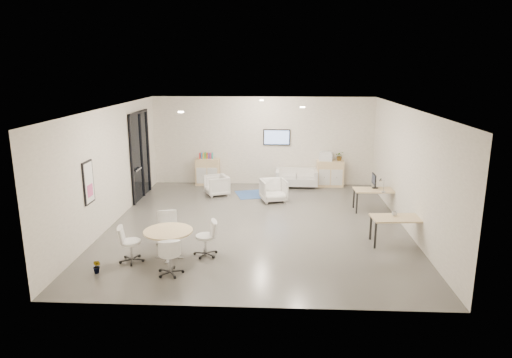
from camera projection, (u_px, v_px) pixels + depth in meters
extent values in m
cube|color=#54514D|center=(257.00, 238.00, 12.73)|extent=(8.00, 9.00, 0.80)
cube|color=white|center=(257.00, 92.00, 11.77)|extent=(8.00, 9.00, 0.80)
cube|color=beige|center=(263.00, 139.00, 17.00)|extent=(8.00, 0.80, 3.20)
cube|color=beige|center=(243.00, 232.00, 7.50)|extent=(8.00, 0.80, 3.20)
cube|color=beige|center=(97.00, 166.00, 12.46)|extent=(0.80, 9.00, 3.20)
cube|color=beige|center=(423.00, 170.00, 12.04)|extent=(0.80, 9.00, 3.20)
cube|color=black|center=(140.00, 155.00, 14.91)|extent=(0.02, 1.90, 2.85)
cube|color=black|center=(138.00, 113.00, 14.57)|extent=(0.06, 1.90, 0.08)
cube|color=black|center=(132.00, 161.00, 14.03)|extent=(0.06, 0.08, 2.85)
cube|color=black|center=(148.00, 150.00, 15.79)|extent=(0.06, 0.08, 2.85)
cube|color=black|center=(142.00, 154.00, 15.05)|extent=(0.06, 0.07, 2.85)
cube|color=#B2B2B7|center=(138.00, 169.00, 14.56)|extent=(0.04, 0.60, 0.05)
cube|color=black|center=(88.00, 182.00, 10.90)|extent=(0.04, 0.54, 1.04)
cube|color=white|center=(89.00, 182.00, 10.90)|extent=(0.01, 0.46, 0.96)
cube|color=#D04D88|center=(90.00, 191.00, 10.95)|extent=(0.01, 0.32, 0.30)
cube|color=black|center=(277.00, 137.00, 16.52)|extent=(0.98, 0.05, 0.58)
cube|color=#8EAFF5|center=(277.00, 137.00, 16.50)|extent=(0.90, 0.01, 0.50)
cylinder|color=#FFEAC6|center=(181.00, 112.00, 10.99)|extent=(0.14, 0.14, 0.03)
cylinder|color=#FFEAC6|center=(302.00, 107.00, 12.30)|extent=(0.14, 0.14, 0.03)
cylinder|color=#FFEAC6|center=(262.00, 100.00, 14.78)|extent=(0.14, 0.14, 0.03)
cube|color=#DBB884|center=(208.00, 172.00, 16.74)|extent=(0.87, 0.43, 0.97)
cube|color=silver|center=(201.00, 176.00, 16.56)|extent=(0.36, 0.02, 0.58)
cube|color=silver|center=(212.00, 176.00, 16.54)|extent=(0.36, 0.02, 0.58)
cube|color=#DBB884|center=(330.00, 173.00, 16.52)|extent=(0.96, 0.45, 0.96)
cube|color=silver|center=(324.00, 177.00, 16.33)|extent=(0.40, 0.02, 0.57)
cube|color=silver|center=(337.00, 177.00, 16.31)|extent=(0.40, 0.02, 0.57)
cube|color=red|center=(200.00, 156.00, 16.61)|extent=(0.04, 0.14, 0.22)
cube|color=#337FCC|center=(202.00, 156.00, 16.61)|extent=(0.04, 0.14, 0.22)
cube|color=gold|center=(204.00, 156.00, 16.60)|extent=(0.04, 0.14, 0.22)
cube|color=#4CB24C|center=(205.00, 156.00, 16.60)|extent=(0.04, 0.14, 0.22)
cube|color=#CC6619|center=(207.00, 156.00, 16.60)|extent=(0.04, 0.14, 0.22)
cube|color=purple|center=(209.00, 156.00, 16.59)|extent=(0.04, 0.14, 0.22)
cube|color=#E54C7F|center=(211.00, 156.00, 16.59)|extent=(0.04, 0.14, 0.22)
cube|color=teal|center=(212.00, 156.00, 16.59)|extent=(0.04, 0.14, 0.22)
cube|color=white|center=(326.00, 157.00, 16.38)|extent=(0.52, 0.46, 0.27)
cube|color=white|center=(326.00, 152.00, 16.34)|extent=(0.39, 0.34, 0.06)
cube|color=silver|center=(296.00, 181.00, 16.48)|extent=(1.49, 0.75, 0.28)
cube|color=silver|center=(296.00, 171.00, 16.69)|extent=(1.49, 0.17, 0.28)
cube|color=silver|center=(278.00, 177.00, 16.48)|extent=(0.13, 0.75, 0.56)
cube|color=silver|center=(315.00, 177.00, 16.41)|extent=(0.13, 0.75, 0.56)
cube|color=#305194|center=(261.00, 194.00, 15.62)|extent=(1.87, 1.50, 0.01)
imported|color=silver|center=(217.00, 184.00, 15.41)|extent=(0.91, 0.93, 0.74)
imported|color=silver|center=(274.00, 189.00, 14.70)|extent=(0.94, 0.91, 0.80)
cube|color=#DBB884|center=(376.00, 190.00, 13.63)|extent=(1.32, 0.70, 0.04)
cube|color=black|center=(357.00, 203.00, 13.47)|extent=(0.05, 0.05, 0.64)
cube|color=black|center=(398.00, 204.00, 13.42)|extent=(0.05, 0.05, 0.64)
cube|color=black|center=(354.00, 198.00, 14.01)|extent=(0.05, 0.05, 0.64)
cube|color=black|center=(393.00, 198.00, 13.95)|extent=(0.05, 0.05, 0.64)
cube|color=#DBB884|center=(400.00, 218.00, 11.05)|extent=(1.38, 0.77, 0.04)
cube|color=black|center=(375.00, 235.00, 10.89)|extent=(0.05, 0.05, 0.66)
cube|color=black|center=(428.00, 236.00, 10.83)|extent=(0.05, 0.05, 0.66)
cube|color=black|center=(371.00, 227.00, 11.44)|extent=(0.05, 0.05, 0.66)
cube|color=black|center=(421.00, 228.00, 11.38)|extent=(0.05, 0.05, 0.66)
cylinder|color=black|center=(375.00, 188.00, 13.77)|extent=(0.20, 0.20, 0.02)
cube|color=black|center=(375.00, 184.00, 13.74)|extent=(0.04, 0.03, 0.24)
cube|color=black|center=(374.00, 179.00, 13.71)|extent=(0.03, 0.50, 0.32)
cylinder|color=#DBB884|center=(168.00, 231.00, 10.23)|extent=(1.10, 1.10, 0.04)
cylinder|color=#B2B2B7|center=(169.00, 245.00, 10.31)|extent=(0.10, 0.10, 0.63)
cube|color=#B2B2B7|center=(170.00, 258.00, 10.39)|extent=(0.64, 0.06, 0.03)
cube|color=#B2B2B7|center=(170.00, 258.00, 10.39)|extent=(0.06, 0.64, 0.03)
imported|color=#3F7F3F|center=(340.00, 157.00, 16.37)|extent=(0.32, 0.35, 0.26)
imported|color=#3F7F3F|center=(97.00, 270.00, 9.61)|extent=(0.27, 0.35, 0.14)
imported|color=white|center=(394.00, 213.00, 11.14)|extent=(0.15, 0.13, 0.13)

